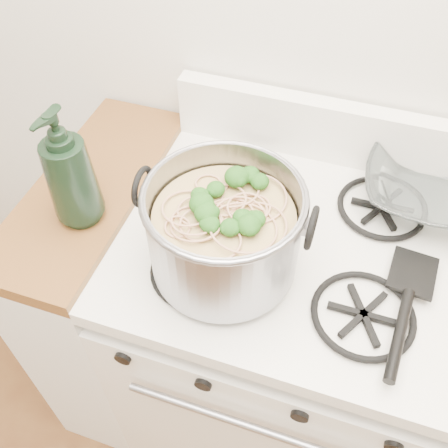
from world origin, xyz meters
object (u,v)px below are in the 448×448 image
(gas_range, at_px, (277,341))
(bottle, at_px, (68,169))
(stock_pot, at_px, (224,232))
(glass_bowl, at_px, (427,194))
(spatula, at_px, (414,271))

(gas_range, bearing_deg, bottle, -168.74)
(stock_pot, bearing_deg, glass_bowl, 39.56)
(bottle, bearing_deg, spatula, 10.48)
(bottle, bearing_deg, stock_pot, 1.12)
(gas_range, relative_size, spatula, 2.98)
(gas_range, relative_size, bottle, 3.23)
(glass_bowl, xyz_separation_m, bottle, (-0.73, -0.29, 0.12))
(stock_pot, distance_m, bottle, 0.35)
(bottle, bearing_deg, glass_bowl, 27.12)
(gas_range, relative_size, stock_pot, 2.74)
(glass_bowl, bearing_deg, stock_pot, -140.44)
(gas_range, bearing_deg, stock_pot, -136.53)
(spatula, distance_m, bottle, 0.73)
(stock_pot, bearing_deg, bottle, 175.91)
(stock_pot, height_order, glass_bowl, stock_pot)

